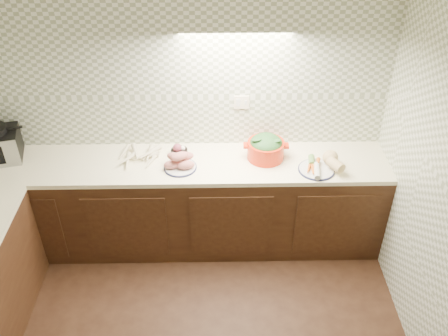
{
  "coord_description": "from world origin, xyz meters",
  "views": [
    {
      "loc": [
        0.33,
        -1.97,
        3.36
      ],
      "look_at": [
        0.39,
        1.25,
        1.02
      ],
      "focal_mm": 40.0,
      "sensor_mm": 36.0,
      "label": 1
    }
  ],
  "objects_px": {
    "onion_bowl": "(179,151)",
    "dutch_oven": "(266,147)",
    "sweet_potato_plate": "(180,162)",
    "parsnip_pile": "(137,155)",
    "veg_plate": "(323,163)"
  },
  "relations": [
    {
      "from": "parsnip_pile",
      "to": "onion_bowl",
      "type": "relative_size",
      "value": 2.85
    },
    {
      "from": "dutch_oven",
      "to": "veg_plate",
      "type": "relative_size",
      "value": 0.98
    },
    {
      "from": "onion_bowl",
      "to": "dutch_oven",
      "type": "distance_m",
      "value": 0.75
    },
    {
      "from": "dutch_oven",
      "to": "onion_bowl",
      "type": "bearing_deg",
      "value": 177.2
    },
    {
      "from": "dutch_oven",
      "to": "veg_plate",
      "type": "bearing_deg",
      "value": -16.52
    },
    {
      "from": "sweet_potato_plate",
      "to": "dutch_oven",
      "type": "distance_m",
      "value": 0.74
    },
    {
      "from": "parsnip_pile",
      "to": "veg_plate",
      "type": "relative_size",
      "value": 1.05
    },
    {
      "from": "onion_bowl",
      "to": "veg_plate",
      "type": "bearing_deg",
      "value": -9.94
    },
    {
      "from": "sweet_potato_plate",
      "to": "parsnip_pile",
      "type": "bearing_deg",
      "value": 158.65
    },
    {
      "from": "sweet_potato_plate",
      "to": "onion_bowl",
      "type": "xyz_separation_m",
      "value": [
        -0.02,
        0.19,
        -0.02
      ]
    },
    {
      "from": "sweet_potato_plate",
      "to": "dutch_oven",
      "type": "relative_size",
      "value": 0.72
    },
    {
      "from": "onion_bowl",
      "to": "dutch_oven",
      "type": "bearing_deg",
      "value": -4.5
    },
    {
      "from": "veg_plate",
      "to": "sweet_potato_plate",
      "type": "bearing_deg",
      "value": 178.94
    },
    {
      "from": "dutch_oven",
      "to": "veg_plate",
      "type": "xyz_separation_m",
      "value": [
        0.47,
        -0.15,
        -0.06
      ]
    },
    {
      "from": "onion_bowl",
      "to": "dutch_oven",
      "type": "relative_size",
      "value": 0.37
    }
  ]
}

